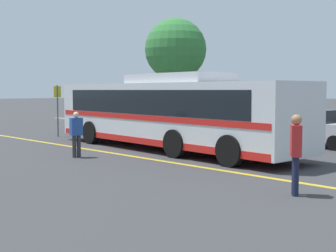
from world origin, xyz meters
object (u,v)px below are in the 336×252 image
(pedestrian_1, at_px, (296,149))
(tree_0, at_px, (176,49))
(transit_bus, at_px, (168,112))
(bus_stop_sign, at_px, (58,104))
(parked_car_1, at_px, (194,121))
(pedestrian_0, at_px, (76,132))
(parked_car_0, at_px, (120,117))
(parked_car_2, at_px, (311,128))

(pedestrian_1, height_order, tree_0, tree_0)
(transit_bus, bearing_deg, bus_stop_sign, 96.34)
(parked_car_1, relative_size, pedestrian_1, 2.49)
(pedestrian_0, height_order, pedestrian_1, pedestrian_1)
(transit_bus, distance_m, bus_stop_sign, 7.76)
(pedestrian_1, xyz_separation_m, bus_stop_sign, (-15.51, 3.22, 0.59))
(parked_car_0, relative_size, tree_0, 0.66)
(pedestrian_0, relative_size, pedestrian_1, 0.88)
(tree_0, bearing_deg, bus_stop_sign, -85.93)
(pedestrian_0, bearing_deg, parked_car_2, -14.79)
(bus_stop_sign, bearing_deg, tree_0, 7.91)
(pedestrian_1, bearing_deg, parked_car_0, -153.51)
(parked_car_0, bearing_deg, pedestrian_0, -134.78)
(transit_bus, height_order, parked_car_0, transit_bus)
(transit_bus, height_order, tree_0, tree_0)
(parked_car_0, relative_size, parked_car_2, 0.96)
(parked_car_2, bearing_deg, parked_car_0, -89.75)
(parked_car_2, bearing_deg, pedestrian_1, 27.77)
(bus_stop_sign, bearing_deg, parked_car_2, -58.44)
(transit_bus, xyz_separation_m, bus_stop_sign, (-7.75, -0.34, 0.12))
(parked_car_0, relative_size, bus_stop_sign, 1.78)
(bus_stop_sign, bearing_deg, pedestrian_1, -97.87)
(tree_0, bearing_deg, parked_car_1, -34.81)
(transit_bus, bearing_deg, pedestrian_0, 172.64)
(parked_car_0, xyz_separation_m, pedestrian_1, (17.85, -9.08, 0.39))
(parked_car_1, bearing_deg, tree_0, 55.96)
(parked_car_0, relative_size, parked_car_1, 1.02)
(parked_car_0, distance_m, pedestrian_1, 20.04)
(tree_0, bearing_deg, parked_car_0, -117.29)
(bus_stop_sign, bearing_deg, parked_car_1, -28.95)
(parked_car_2, bearing_deg, bus_stop_sign, -61.53)
(pedestrian_0, bearing_deg, parked_car_0, 53.54)
(transit_bus, relative_size, parked_car_1, 2.79)
(parked_car_0, height_order, pedestrian_0, pedestrian_0)
(parked_car_1, distance_m, parked_car_2, 7.08)
(parked_car_2, height_order, tree_0, tree_0)
(transit_bus, bearing_deg, parked_car_1, 38.25)
(parked_car_1, height_order, parked_car_2, parked_car_2)
(parked_car_0, relative_size, pedestrian_0, 2.89)
(parked_car_1, xyz_separation_m, pedestrian_1, (11.64, -9.22, 0.34))
(parked_car_1, relative_size, pedestrian_0, 2.82)
(parked_car_1, relative_size, parked_car_2, 0.94)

